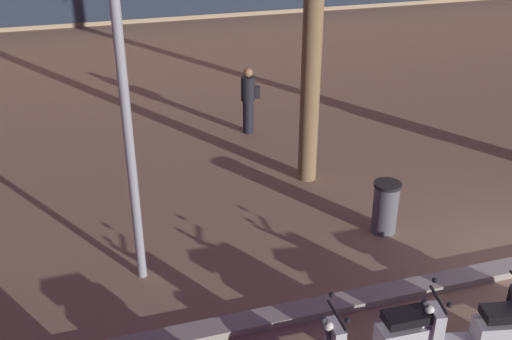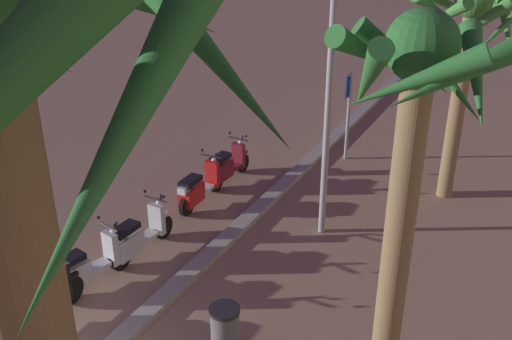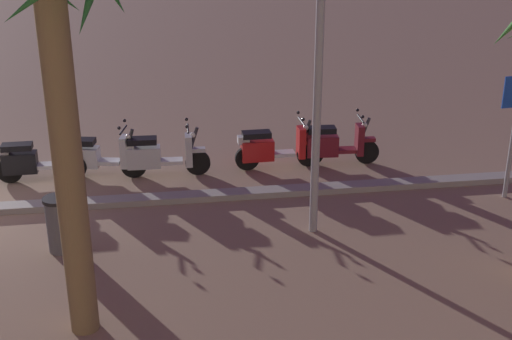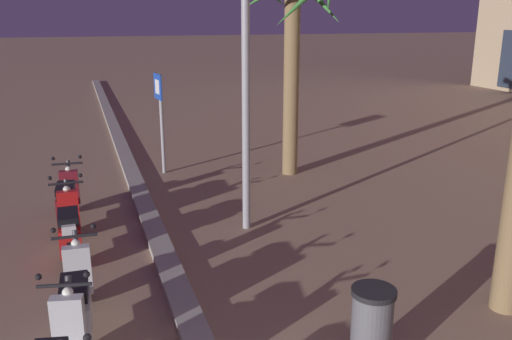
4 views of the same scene
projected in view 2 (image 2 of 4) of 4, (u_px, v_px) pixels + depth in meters
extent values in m
cylinder|color=black|center=(242.00, 163.00, 15.00)|extent=(0.53, 0.13, 0.52)
cylinder|color=black|center=(216.00, 180.00, 14.06)|extent=(0.53, 0.13, 0.52)
cube|color=maroon|center=(231.00, 169.00, 14.54)|extent=(0.62, 0.32, 0.08)
cube|color=maroon|center=(221.00, 171.00, 14.15)|extent=(0.70, 0.36, 0.45)
cube|color=black|center=(220.00, 158.00, 13.99)|extent=(0.62, 0.34, 0.12)
cube|color=maroon|center=(238.00, 155.00, 14.74)|extent=(0.16, 0.35, 0.66)
cube|color=maroon|center=(242.00, 153.00, 14.88)|extent=(0.33, 0.18, 0.08)
cylinder|color=#333338|center=(240.00, 149.00, 14.74)|extent=(0.29, 0.09, 0.69)
cylinder|color=black|center=(238.00, 139.00, 14.54)|extent=(0.07, 0.56, 0.04)
sphere|color=white|center=(240.00, 142.00, 14.68)|extent=(0.12, 0.12, 0.12)
cube|color=maroon|center=(214.00, 166.00, 13.81)|extent=(0.25, 0.21, 0.16)
sphere|color=black|center=(230.00, 133.00, 14.59)|extent=(0.07, 0.07, 0.07)
sphere|color=black|center=(246.00, 136.00, 14.37)|extent=(0.07, 0.07, 0.07)
cylinder|color=black|center=(216.00, 182.00, 13.98)|extent=(0.52, 0.11, 0.52)
cylinder|color=black|center=(187.00, 205.00, 12.89)|extent=(0.52, 0.11, 0.52)
cube|color=silver|center=(203.00, 190.00, 13.45)|extent=(0.60, 0.29, 0.08)
cube|color=red|center=(192.00, 194.00, 13.00)|extent=(0.69, 0.33, 0.44)
cube|color=black|center=(190.00, 181.00, 12.83)|extent=(0.60, 0.31, 0.12)
cube|color=red|center=(212.00, 174.00, 13.71)|extent=(0.15, 0.34, 0.66)
cube|color=red|center=(216.00, 171.00, 13.86)|extent=(0.32, 0.17, 0.08)
cylinder|color=#333338|center=(214.00, 167.00, 13.71)|extent=(0.28, 0.07, 0.69)
cylinder|color=black|center=(212.00, 156.00, 13.51)|extent=(0.05, 0.56, 0.04)
sphere|color=white|center=(214.00, 160.00, 13.65)|extent=(0.12, 0.12, 0.12)
cube|color=silver|center=(184.00, 190.00, 12.65)|extent=(0.24, 0.20, 0.16)
sphere|color=black|center=(202.00, 150.00, 13.54)|extent=(0.07, 0.07, 0.07)
sphere|color=black|center=(220.00, 154.00, 13.35)|extent=(0.07, 0.07, 0.07)
cylinder|color=black|center=(163.00, 227.00, 12.00)|extent=(0.52, 0.12, 0.52)
cylinder|color=black|center=(121.00, 258.00, 10.95)|extent=(0.52, 0.12, 0.52)
cube|color=silver|center=(144.00, 238.00, 11.49)|extent=(0.61, 0.30, 0.08)
cube|color=silver|center=(127.00, 245.00, 11.05)|extent=(0.69, 0.35, 0.44)
cube|color=black|center=(125.00, 229.00, 10.88)|extent=(0.61, 0.32, 0.12)
cube|color=silver|center=(157.00, 219.00, 11.73)|extent=(0.15, 0.35, 0.66)
cube|color=silver|center=(162.00, 215.00, 11.87)|extent=(0.33, 0.17, 0.08)
cylinder|color=#333338|center=(159.00, 211.00, 11.73)|extent=(0.29, 0.08, 0.69)
cylinder|color=black|center=(155.00, 199.00, 11.53)|extent=(0.06, 0.56, 0.04)
sphere|color=white|center=(159.00, 203.00, 11.67)|extent=(0.12, 0.12, 0.12)
cube|color=silver|center=(115.00, 240.00, 10.71)|extent=(0.25, 0.21, 0.16)
sphere|color=black|center=(145.00, 191.00, 11.58)|extent=(0.07, 0.07, 0.07)
sphere|color=black|center=(163.00, 197.00, 11.36)|extent=(0.07, 0.07, 0.07)
cylinder|color=black|center=(120.00, 257.00, 10.97)|extent=(0.53, 0.20, 0.52)
cylinder|color=black|center=(62.00, 288.00, 10.06)|extent=(0.53, 0.20, 0.52)
cube|color=silver|center=(94.00, 268.00, 10.53)|extent=(0.64, 0.40, 0.08)
cube|color=silver|center=(71.00, 276.00, 10.16)|extent=(0.73, 0.45, 0.42)
cube|color=black|center=(68.00, 261.00, 10.00)|extent=(0.65, 0.42, 0.12)
cube|color=silver|center=(111.00, 248.00, 10.73)|extent=(0.21, 0.36, 0.66)
cube|color=silver|center=(118.00, 244.00, 10.85)|extent=(0.35, 0.22, 0.08)
cylinder|color=#333338|center=(113.00, 240.00, 10.72)|extent=(0.29, 0.13, 0.69)
cylinder|color=black|center=(108.00, 227.00, 10.53)|extent=(0.15, 0.56, 0.04)
sphere|color=white|center=(113.00, 231.00, 10.66)|extent=(0.12, 0.12, 0.12)
cube|color=silver|center=(55.00, 272.00, 9.84)|extent=(0.28, 0.24, 0.16)
sphere|color=black|center=(98.00, 217.00, 10.60)|extent=(0.07, 0.07, 0.07)
sphere|color=black|center=(115.00, 226.00, 10.33)|extent=(0.07, 0.07, 0.07)
cylinder|color=black|center=(71.00, 290.00, 10.02)|extent=(0.52, 0.10, 0.52)
cylinder|color=black|center=(14.00, 334.00, 8.99)|extent=(0.52, 0.10, 0.52)
cube|color=silver|center=(46.00, 306.00, 9.52)|extent=(0.60, 0.29, 0.08)
cube|color=black|center=(23.00, 318.00, 9.10)|extent=(0.68, 0.33, 0.43)
cube|color=black|center=(18.00, 301.00, 8.94)|extent=(0.60, 0.31, 0.12)
cube|color=black|center=(61.00, 282.00, 9.75)|extent=(0.14, 0.34, 0.66)
cube|color=black|center=(69.00, 277.00, 9.90)|extent=(0.32, 0.16, 0.08)
cylinder|color=#333338|center=(64.00, 273.00, 9.75)|extent=(0.28, 0.07, 0.69)
cylinder|color=black|center=(57.00, 259.00, 9.55)|extent=(0.04, 0.56, 0.04)
sphere|color=white|center=(63.00, 263.00, 9.69)|extent=(0.12, 0.12, 0.12)
cube|color=silver|center=(5.00, 317.00, 8.75)|extent=(0.24, 0.20, 0.16)
sphere|color=black|center=(45.00, 250.00, 9.58)|extent=(0.07, 0.07, 0.07)
sphere|color=black|center=(66.00, 257.00, 9.39)|extent=(0.07, 0.07, 0.07)
cylinder|color=#939399|center=(348.00, 118.00, 15.43)|extent=(0.09, 0.09, 2.40)
cube|color=#1947B7|center=(348.00, 86.00, 15.07)|extent=(0.60, 0.10, 0.60)
cube|color=white|center=(348.00, 86.00, 15.08)|extent=(0.33, 0.05, 0.33)
cone|color=#286B2D|center=(166.00, 50.00, 1.76)|extent=(1.76, 0.51, 1.22)
cylinder|color=olive|center=(458.00, 105.00, 12.94)|extent=(0.36, 0.36, 4.64)
sphere|color=#3D8438|center=(474.00, 0.00, 11.97)|extent=(0.79, 0.79, 0.79)
cone|color=#3D8438|center=(467.00, 31.00, 11.58)|extent=(0.39, 1.66, 1.46)
cone|color=#3D8438|center=(506.00, 24.00, 11.49)|extent=(1.71, 1.13, 1.19)
cone|color=#3D8438|center=(506.00, 24.00, 12.13)|extent=(1.64, 0.93, 1.41)
cone|color=#3D8438|center=(499.00, 8.00, 12.50)|extent=(1.20, 1.77, 0.94)
cone|color=#3D8438|center=(456.00, 9.00, 12.88)|extent=(1.20, 1.73, 1.07)
cone|color=#3D8438|center=(433.00, 7.00, 12.62)|extent=(1.90, 0.78, 0.95)
cone|color=#3D8438|center=(438.00, 20.00, 11.85)|extent=(1.44, 1.53, 1.15)
cylinder|color=olive|center=(398.00, 240.00, 7.30)|extent=(0.38, 0.38, 5.03)
sphere|color=#286B2D|center=(422.00, 46.00, 6.24)|extent=(0.84, 0.84, 0.84)
cone|color=#286B2D|center=(414.00, 82.00, 5.76)|extent=(0.47, 1.50, 0.91)
cone|color=#286B2D|center=(454.00, 78.00, 5.69)|extent=(1.19, 1.33, 0.80)
cone|color=#286B2D|center=(476.00, 76.00, 6.30)|extent=(1.42, 0.74, 1.07)
cone|color=#286B2D|center=(443.00, 72.00, 6.76)|extent=(0.68, 1.33, 1.21)
cone|color=#286B2D|center=(405.00, 61.00, 6.94)|extent=(0.89, 1.36, 1.09)
cone|color=#286B2D|center=(370.00, 54.00, 6.78)|extent=(1.49, 0.75, 0.88)
cone|color=#286B2D|center=(367.00, 80.00, 6.40)|extent=(1.30, 0.85, 1.19)
cylinder|color=#56565B|center=(225.00, 335.00, 8.70)|extent=(0.44, 0.44, 0.90)
cylinder|color=black|center=(224.00, 310.00, 8.50)|extent=(0.48, 0.48, 0.06)
cylinder|color=#939399|center=(330.00, 72.00, 10.86)|extent=(0.14, 0.14, 7.10)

